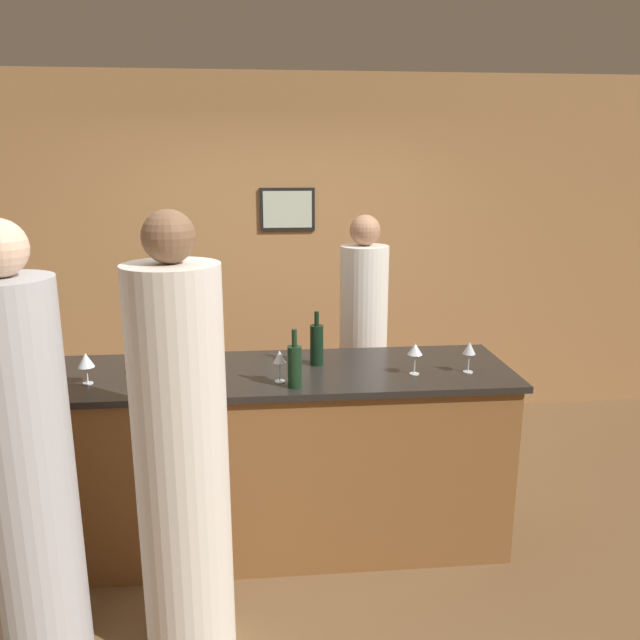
% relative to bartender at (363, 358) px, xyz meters
% --- Properties ---
extents(ground_plane, '(14.00, 14.00, 0.00)m').
position_rel_bartender_xyz_m(ground_plane, '(-0.58, -0.74, -0.84)').
color(ground_plane, brown).
extents(back_wall, '(8.00, 0.08, 2.80)m').
position_rel_bartender_xyz_m(back_wall, '(-0.58, 1.17, 0.56)').
color(back_wall, '#A37547').
rests_on(back_wall, ground_plane).
extents(bar_counter, '(2.52, 0.75, 1.03)m').
position_rel_bartender_xyz_m(bar_counter, '(-0.58, -0.74, -0.33)').
color(bar_counter, brown).
rests_on(bar_counter, ground_plane).
extents(bartender, '(0.31, 0.31, 1.80)m').
position_rel_bartender_xyz_m(bartender, '(0.00, 0.00, 0.00)').
color(bartender, silver).
rests_on(bartender, ground_plane).
extents(guest_0, '(0.39, 0.39, 1.95)m').
position_rel_bartender_xyz_m(guest_0, '(-1.01, -1.51, 0.06)').
color(guest_0, silver).
rests_on(guest_0, ground_plane).
extents(guest_1, '(0.37, 0.37, 1.92)m').
position_rel_bartender_xyz_m(guest_1, '(-1.62, -1.57, 0.05)').
color(guest_1, '#B2B2B7').
rests_on(guest_1, ground_plane).
extents(wine_bottle_0, '(0.07, 0.07, 0.30)m').
position_rel_bartender_xyz_m(wine_bottle_0, '(-0.51, -1.01, 0.30)').
color(wine_bottle_0, black).
rests_on(wine_bottle_0, bar_counter).
extents(wine_bottle_1, '(0.07, 0.07, 0.30)m').
position_rel_bartender_xyz_m(wine_bottle_1, '(-0.37, -0.66, 0.31)').
color(wine_bottle_1, black).
rests_on(wine_bottle_1, bar_counter).
extents(wine_glass_0, '(0.07, 0.07, 0.17)m').
position_rel_bartender_xyz_m(wine_glass_0, '(0.42, -0.87, 0.32)').
color(wine_glass_0, silver).
rests_on(wine_glass_0, bar_counter).
extents(wine_glass_1, '(0.08, 0.08, 0.16)m').
position_rel_bartender_xyz_m(wine_glass_1, '(-1.55, -0.86, 0.31)').
color(wine_glass_1, silver).
rests_on(wine_glass_1, bar_counter).
extents(wine_glass_2, '(0.08, 0.08, 0.18)m').
position_rel_bartender_xyz_m(wine_glass_2, '(-1.25, -0.80, 0.33)').
color(wine_glass_2, silver).
rests_on(wine_glass_2, bar_counter).
extents(wine_glass_3, '(0.08, 0.08, 0.17)m').
position_rel_bartender_xyz_m(wine_glass_3, '(0.13, -0.87, 0.32)').
color(wine_glass_3, silver).
rests_on(wine_glass_3, bar_counter).
extents(wine_glass_4, '(0.06, 0.06, 0.17)m').
position_rel_bartender_xyz_m(wine_glass_4, '(-0.58, -0.92, 0.31)').
color(wine_glass_4, silver).
rests_on(wine_glass_4, bar_counter).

